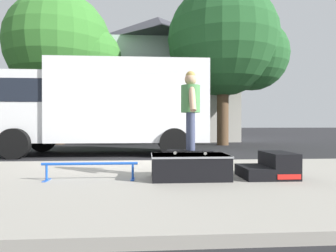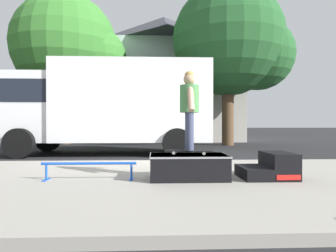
# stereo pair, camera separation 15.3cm
# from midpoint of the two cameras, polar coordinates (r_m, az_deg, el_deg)

# --- Properties ---
(ground_plane) EXTENTS (140.00, 140.00, 0.00)m
(ground_plane) POSITION_cam_midpoint_polar(r_m,az_deg,el_deg) (7.97, -6.37, -7.01)
(ground_plane) COLOR black
(sidewalk_slab) EXTENTS (50.00, 5.00, 0.12)m
(sidewalk_slab) POSITION_cam_midpoint_polar(r_m,az_deg,el_deg) (5.00, -7.83, -10.78)
(sidewalk_slab) COLOR gray
(sidewalk_slab) RESTS_ON ground
(skate_box) EXTENTS (1.27, 0.78, 0.40)m
(skate_box) POSITION_cam_midpoint_polar(r_m,az_deg,el_deg) (4.96, 3.32, -7.64)
(skate_box) COLOR black
(skate_box) RESTS_ON sidewalk_slab
(kicker_ramp) EXTENTS (0.87, 0.77, 0.43)m
(kicker_ramp) POSITION_cam_midpoint_polar(r_m,az_deg,el_deg) (5.32, 18.43, -7.52)
(kicker_ramp) COLOR black
(kicker_ramp) RESTS_ON sidewalk_slab
(grind_rail) EXTENTS (1.53, 0.28, 0.29)m
(grind_rail) POSITION_cam_midpoint_polar(r_m,az_deg,el_deg) (5.00, -15.65, -7.56)
(grind_rail) COLOR blue
(grind_rail) RESTS_ON sidewalk_slab
(skateboard) EXTENTS (0.80, 0.36, 0.07)m
(skateboard) POSITION_cam_midpoint_polar(r_m,az_deg,el_deg) (4.97, 3.47, -4.79)
(skateboard) COLOR black
(skateboard) RESTS_ON skate_box
(skater_kid) EXTENTS (0.32, 0.68, 1.32)m
(skater_kid) POSITION_cam_midpoint_polar(r_m,az_deg,el_deg) (4.97, 3.48, 4.33)
(skater_kid) COLOR #3F4766
(skater_kid) RESTS_ON skateboard
(box_truck) EXTENTS (6.91, 2.63, 3.05)m
(box_truck) POSITION_cam_midpoint_polar(r_m,az_deg,el_deg) (10.25, -13.21, 4.16)
(box_truck) COLOR white
(box_truck) RESTS_ON ground
(street_tree_main) EXTENTS (5.86, 5.33, 7.72)m
(street_tree_main) POSITION_cam_midpoint_polar(r_m,az_deg,el_deg) (15.13, 11.42, 15.22)
(street_tree_main) COLOR brown
(street_tree_main) RESTS_ON ground
(street_tree_neighbour) EXTENTS (5.78, 5.25, 7.64)m
(street_tree_neighbour) POSITION_cam_midpoint_polar(r_m,az_deg,el_deg) (16.39, -19.49, 13.90)
(street_tree_neighbour) COLOR brown
(street_tree_neighbour) RESTS_ON ground
(house_behind) EXTENTS (9.54, 8.23, 8.40)m
(house_behind) POSITION_cam_midpoint_polar(r_m,az_deg,el_deg) (20.57, -2.15, 9.40)
(house_behind) COLOR silver
(house_behind) RESTS_ON ground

